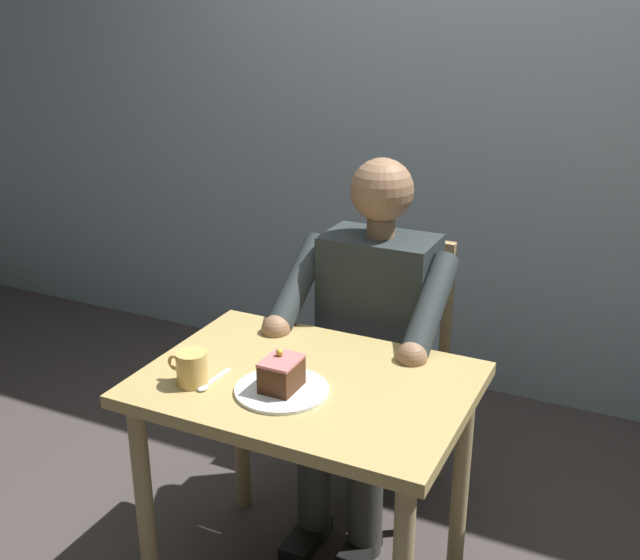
{
  "coord_description": "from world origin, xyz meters",
  "views": [
    {
      "loc": [
        -0.82,
        1.62,
        1.69
      ],
      "look_at": [
        0.01,
        -0.1,
        0.96
      ],
      "focal_mm": 42.53,
      "sensor_mm": 36.0,
      "label": 1
    }
  ],
  "objects_px": {
    "chair": "(387,356)",
    "coffee_cup": "(192,368)",
    "dining_table": "(307,413)",
    "cake_slice": "(281,374)",
    "dessert_spoon": "(210,383)",
    "seated_person": "(369,340)"
  },
  "relations": [
    {
      "from": "dining_table",
      "to": "cake_slice",
      "type": "xyz_separation_m",
      "value": [
        0.03,
        0.09,
        0.16
      ]
    },
    {
      "from": "dining_table",
      "to": "chair",
      "type": "bearing_deg",
      "value": -90.0
    },
    {
      "from": "coffee_cup",
      "to": "cake_slice",
      "type": "bearing_deg",
      "value": -164.1
    },
    {
      "from": "chair",
      "to": "cake_slice",
      "type": "height_order",
      "value": "chair"
    },
    {
      "from": "dining_table",
      "to": "seated_person",
      "type": "height_order",
      "value": "seated_person"
    },
    {
      "from": "dining_table",
      "to": "cake_slice",
      "type": "height_order",
      "value": "cake_slice"
    },
    {
      "from": "coffee_cup",
      "to": "dining_table",
      "type": "bearing_deg",
      "value": -148.72
    },
    {
      "from": "dining_table",
      "to": "seated_person",
      "type": "bearing_deg",
      "value": -90.0
    },
    {
      "from": "seated_person",
      "to": "coffee_cup",
      "type": "distance_m",
      "value": 0.67
    },
    {
      "from": "chair",
      "to": "dining_table",
      "type": "bearing_deg",
      "value": 90.0
    },
    {
      "from": "chair",
      "to": "coffee_cup",
      "type": "relative_size",
      "value": 7.63
    },
    {
      "from": "cake_slice",
      "to": "chair",
      "type": "bearing_deg",
      "value": -92.13
    },
    {
      "from": "cake_slice",
      "to": "dessert_spoon",
      "type": "xyz_separation_m",
      "value": [
        0.19,
        0.05,
        -0.05
      ]
    },
    {
      "from": "coffee_cup",
      "to": "dessert_spoon",
      "type": "distance_m",
      "value": 0.06
    },
    {
      "from": "dining_table",
      "to": "dessert_spoon",
      "type": "height_order",
      "value": "dessert_spoon"
    },
    {
      "from": "dining_table",
      "to": "seated_person",
      "type": "xyz_separation_m",
      "value": [
        0.0,
        -0.45,
        0.03
      ]
    },
    {
      "from": "coffee_cup",
      "to": "chair",
      "type": "bearing_deg",
      "value": -108.49
    },
    {
      "from": "seated_person",
      "to": "dessert_spoon",
      "type": "relative_size",
      "value": 8.5
    },
    {
      "from": "coffee_cup",
      "to": "dessert_spoon",
      "type": "bearing_deg",
      "value": -158.29
    },
    {
      "from": "seated_person",
      "to": "dessert_spoon",
      "type": "xyz_separation_m",
      "value": [
        0.22,
        0.59,
        0.08
      ]
    },
    {
      "from": "chair",
      "to": "dessert_spoon",
      "type": "bearing_deg",
      "value": 74.04
    },
    {
      "from": "cake_slice",
      "to": "dessert_spoon",
      "type": "height_order",
      "value": "cake_slice"
    }
  ]
}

